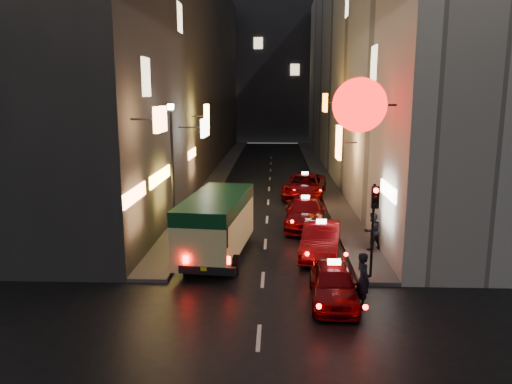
# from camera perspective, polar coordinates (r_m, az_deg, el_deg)

# --- Properties ---
(building_left) EXTENTS (7.59, 52.00, 18.00)m
(building_left) POSITION_cam_1_polar(r_m,az_deg,el_deg) (43.97, -9.09, 13.90)
(building_left) COLOR #32302E
(building_left) RESTS_ON ground
(building_right) EXTENTS (8.41, 52.00, 18.00)m
(building_right) POSITION_cam_1_polar(r_m,az_deg,el_deg) (43.81, 12.55, 13.79)
(building_right) COLOR beige
(building_right) RESTS_ON ground
(building_far) EXTENTS (30.00, 10.00, 22.00)m
(building_far) POSITION_cam_1_polar(r_m,az_deg,el_deg) (75.22, 1.97, 14.39)
(building_far) COLOR #2F2F34
(building_far) RESTS_ON ground
(sidewalk_left) EXTENTS (1.50, 52.00, 0.15)m
(sidewalk_left) POSITION_cam_1_polar(r_m,az_deg,el_deg) (43.88, -3.92, 2.33)
(sidewalk_left) COLOR #484643
(sidewalk_left) RESTS_ON ground
(sidewalk_right) EXTENTS (1.50, 52.00, 0.15)m
(sidewalk_right) POSITION_cam_1_polar(r_m,az_deg,el_deg) (43.80, 7.22, 2.25)
(sidewalk_right) COLOR #484643
(sidewalk_right) RESTS_ON ground
(minibus) EXTENTS (2.83, 6.40, 2.66)m
(minibus) POSITION_cam_1_polar(r_m,az_deg,el_deg) (20.90, -4.53, -3.09)
(minibus) COLOR #ECE893
(minibus) RESTS_ON ground
(taxi_near) EXTENTS (2.12, 4.82, 1.68)m
(taxi_near) POSITION_cam_1_polar(r_m,az_deg,el_deg) (16.97, 8.86, -9.91)
(taxi_near) COLOR #6B0307
(taxi_near) RESTS_ON ground
(taxi_second) EXTENTS (2.91, 5.48, 1.83)m
(taxi_second) POSITION_cam_1_polar(r_m,az_deg,el_deg) (21.47, 7.44, -5.12)
(taxi_second) COLOR #6B0307
(taxi_second) RESTS_ON ground
(taxi_third) EXTENTS (2.60, 5.56, 1.89)m
(taxi_third) POSITION_cam_1_polar(r_m,az_deg,el_deg) (26.07, 5.65, -2.08)
(taxi_third) COLOR #6B0307
(taxi_third) RESTS_ON ground
(taxi_far) EXTENTS (3.22, 5.99, 1.98)m
(taxi_far) POSITION_cam_1_polar(r_m,az_deg,el_deg) (33.40, 5.60, 0.94)
(taxi_far) COLOR #6B0307
(taxi_far) RESTS_ON ground
(pedestrian_crossing) EXTENTS (0.59, 0.77, 2.08)m
(pedestrian_crossing) POSITION_cam_1_polar(r_m,az_deg,el_deg) (16.67, 12.16, -9.40)
(pedestrian_crossing) COLOR black
(pedestrian_crossing) RESTS_ON ground
(pedestrian_sidewalk) EXTENTS (0.83, 0.73, 1.88)m
(pedestrian_sidewalk) POSITION_cam_1_polar(r_m,az_deg,el_deg) (22.18, 13.15, -4.09)
(pedestrian_sidewalk) COLOR black
(pedestrian_sidewalk) RESTS_ON sidewalk_right
(traffic_light) EXTENTS (0.26, 0.43, 3.50)m
(traffic_light) POSITION_cam_1_polar(r_m,az_deg,el_deg) (18.41, 13.36, -2.12)
(traffic_light) COLOR black
(traffic_light) RESTS_ON sidewalk_right
(lamp_post) EXTENTS (0.28, 0.28, 6.22)m
(lamp_post) POSITION_cam_1_polar(r_m,az_deg,el_deg) (22.80, -9.53, 3.22)
(lamp_post) COLOR black
(lamp_post) RESTS_ON sidewalk_left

